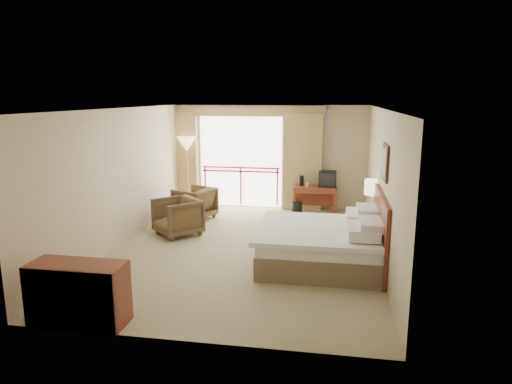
% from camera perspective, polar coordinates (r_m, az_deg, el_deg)
% --- Properties ---
extents(floor, '(7.00, 7.00, 0.00)m').
position_cam_1_polar(floor, '(8.99, -1.26, -7.09)').
color(floor, '#978E67').
rests_on(floor, ground).
extents(ceiling, '(7.00, 7.00, 0.00)m').
position_cam_1_polar(ceiling, '(8.50, -1.35, 10.38)').
color(ceiling, white).
rests_on(ceiling, wall_back).
extents(wall_back, '(5.00, 0.00, 5.00)m').
position_cam_1_polar(wall_back, '(12.06, 1.84, 4.40)').
color(wall_back, beige).
rests_on(wall_back, ground).
extents(wall_front, '(5.00, 0.00, 5.00)m').
position_cam_1_polar(wall_front, '(5.35, -8.42, -5.41)').
color(wall_front, beige).
rests_on(wall_front, ground).
extents(wall_left, '(0.00, 7.00, 7.00)m').
position_cam_1_polar(wall_left, '(9.44, -16.39, 1.81)').
color(wall_left, beige).
rests_on(wall_left, ground).
extents(wall_right, '(0.00, 7.00, 7.00)m').
position_cam_1_polar(wall_right, '(8.54, 15.40, 0.84)').
color(wall_right, beige).
rests_on(wall_right, ground).
extents(balcony_door, '(2.40, 0.00, 2.40)m').
position_cam_1_polar(balcony_door, '(12.19, -1.91, 3.78)').
color(balcony_door, white).
rests_on(balcony_door, wall_back).
extents(balcony_railing, '(2.09, 0.03, 1.02)m').
position_cam_1_polar(balcony_railing, '(12.24, -1.92, 1.96)').
color(balcony_railing, red).
rests_on(balcony_railing, wall_back).
extents(curtain_left, '(1.00, 0.26, 2.50)m').
position_cam_1_polar(curtain_left, '(12.50, -9.49, 4.05)').
color(curtain_left, '#987E4F').
rests_on(curtain_left, wall_back).
extents(curtain_right, '(1.00, 0.26, 2.50)m').
position_cam_1_polar(curtain_right, '(11.84, 5.82, 3.72)').
color(curtain_right, '#987E4F').
rests_on(curtain_right, wall_back).
extents(valance, '(4.40, 0.22, 0.28)m').
position_cam_1_polar(valance, '(11.98, -2.05, 10.11)').
color(valance, '#987E4F').
rests_on(valance, wall_back).
extents(hvac_vent, '(0.50, 0.04, 0.50)m').
position_cam_1_polar(hvac_vent, '(11.84, 8.18, 9.01)').
color(hvac_vent, silver).
rests_on(hvac_vent, wall_back).
extents(bed, '(2.13, 2.06, 0.97)m').
position_cam_1_polar(bed, '(8.16, 8.36, -6.44)').
color(bed, brown).
rests_on(bed, floor).
extents(headboard, '(0.06, 2.10, 1.30)m').
position_cam_1_polar(headboard, '(8.12, 15.25, -4.81)').
color(headboard, maroon).
rests_on(headboard, wall_right).
extents(framed_art, '(0.04, 0.72, 0.60)m').
position_cam_1_polar(framed_art, '(7.87, 15.81, 3.59)').
color(framed_art, black).
rests_on(framed_art, wall_right).
extents(nightstand, '(0.46, 0.55, 0.65)m').
position_cam_1_polar(nightstand, '(9.46, 14.25, -4.43)').
color(nightstand, maroon).
rests_on(nightstand, floor).
extents(table_lamp, '(0.36, 0.36, 0.64)m').
position_cam_1_polar(table_lamp, '(9.32, 14.49, 0.50)').
color(table_lamp, tan).
rests_on(table_lamp, nightstand).
extents(phone, '(0.24, 0.21, 0.09)m').
position_cam_1_polar(phone, '(9.22, 14.13, -2.48)').
color(phone, black).
rests_on(phone, nightstand).
extents(desk, '(1.08, 0.52, 0.71)m').
position_cam_1_polar(desk, '(11.63, 7.40, 0.04)').
color(desk, maroon).
rests_on(desk, floor).
extents(tv, '(0.43, 0.34, 0.39)m').
position_cam_1_polar(tv, '(11.51, 8.93, 1.63)').
color(tv, black).
rests_on(tv, desk).
extents(coffee_maker, '(0.14, 0.14, 0.26)m').
position_cam_1_polar(coffee_maker, '(11.55, 5.69, 1.41)').
color(coffee_maker, black).
rests_on(coffee_maker, desk).
extents(cup, '(0.08, 0.08, 0.10)m').
position_cam_1_polar(cup, '(11.51, 6.41, 0.96)').
color(cup, white).
rests_on(cup, desk).
extents(wastebasket, '(0.29, 0.29, 0.33)m').
position_cam_1_polar(wastebasket, '(11.49, 5.12, -2.03)').
color(wastebasket, black).
rests_on(wastebasket, floor).
extents(armchair_far, '(1.10, 1.09, 0.77)m').
position_cam_1_polar(armchair_far, '(11.24, -7.63, -3.28)').
color(armchair_far, '#45341E').
rests_on(armchair_far, floor).
extents(armchair_near, '(1.22, 1.22, 0.80)m').
position_cam_1_polar(armchair_near, '(9.99, -9.69, -5.29)').
color(armchair_near, '#45341E').
rests_on(armchair_near, floor).
extents(side_table, '(0.47, 0.47, 0.52)m').
position_cam_1_polar(side_table, '(10.65, -10.32, -2.25)').
color(side_table, black).
rests_on(side_table, floor).
extents(book, '(0.28, 0.29, 0.02)m').
position_cam_1_polar(book, '(10.61, -10.36, -1.38)').
color(book, white).
rests_on(book, side_table).
extents(floor_lamp, '(0.48, 0.48, 1.88)m').
position_cam_1_polar(floor_lamp, '(12.14, -8.68, 5.61)').
color(floor_lamp, tan).
rests_on(floor_lamp, floor).
extents(dresser, '(1.24, 0.53, 0.83)m').
position_cam_1_polar(dresser, '(6.48, -21.35, -11.79)').
color(dresser, maroon).
rests_on(dresser, floor).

